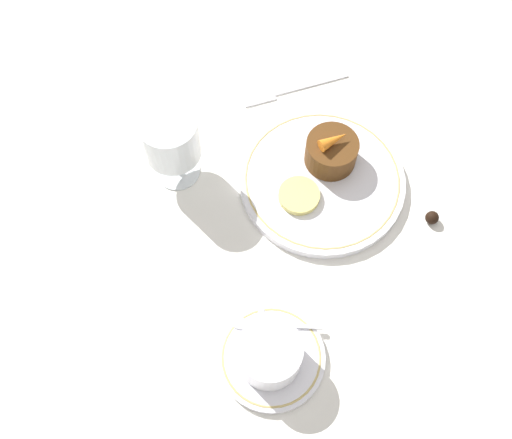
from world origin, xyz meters
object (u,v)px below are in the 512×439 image
object	(u,v)px
dessert_cake	(331,152)
coffee_cup	(270,353)
wine_glass	(171,141)
fork	(284,91)
dinner_plate	(322,180)

from	to	relation	value
dessert_cake	coffee_cup	bearing A→B (deg)	151.78
wine_glass	fork	world-z (taller)	wine_glass
fork	dessert_cake	world-z (taller)	dessert_cake
dessert_cake	fork	bearing A→B (deg)	14.90
wine_glass	dessert_cake	bearing A→B (deg)	-97.81
wine_glass	dessert_cake	world-z (taller)	wine_glass
coffee_cup	fork	size ratio (longest dim) A/B	0.61
coffee_cup	fork	world-z (taller)	coffee_cup
wine_glass	dessert_cake	distance (m)	0.22
dessert_cake	dinner_plate	bearing A→B (deg)	147.86
coffee_cup	dessert_cake	distance (m)	0.30
dinner_plate	wine_glass	distance (m)	0.22
dinner_plate	dessert_cake	xyz separation A→B (m)	(0.03, -0.02, 0.03)
coffee_cup	dessert_cake	bearing A→B (deg)	-28.22
coffee_cup	fork	distance (m)	0.42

